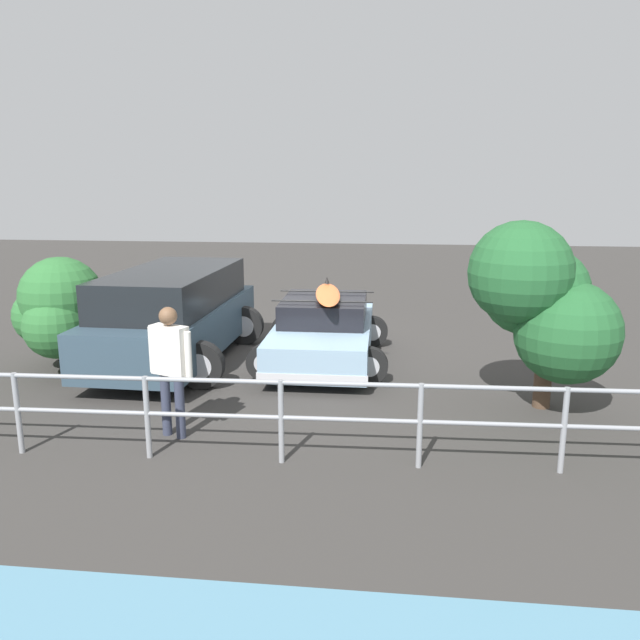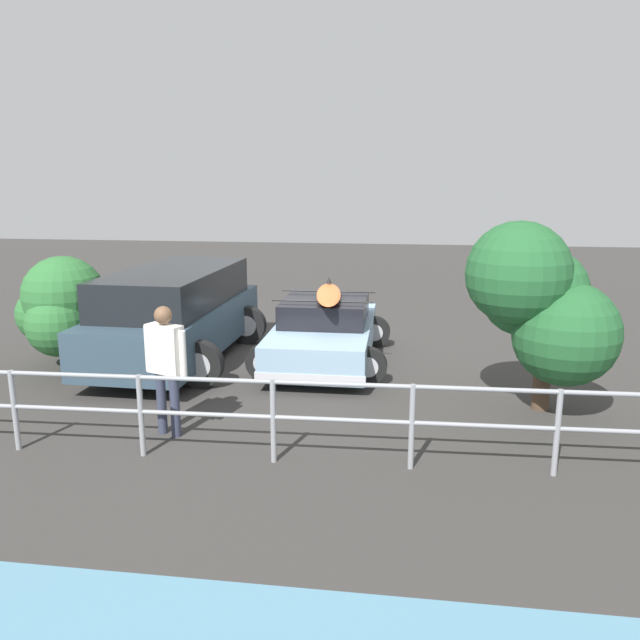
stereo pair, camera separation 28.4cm
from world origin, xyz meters
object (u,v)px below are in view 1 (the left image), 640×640
object	(u,v)px
sedan_car	(324,331)
bush_near_left	(542,300)
suv_car	(175,314)
person_bystander	(170,360)
bush_near_right	(70,315)

from	to	relation	value
sedan_car	bush_near_left	world-z (taller)	bush_near_left
sedan_car	bush_near_left	bearing A→B (deg)	147.25
suv_car	person_bystander	size ratio (longest dim) A/B	2.81
sedan_car	person_bystander	size ratio (longest dim) A/B	2.20
suv_car	bush_near_left	world-z (taller)	bush_near_left
suv_car	person_bystander	xyz separation A→B (m)	(-1.16, 3.46, 0.16)
bush_near_right	sedan_car	bearing A→B (deg)	-168.07
bush_near_right	suv_car	bearing A→B (deg)	-159.18
suv_car	sedan_car	bearing A→B (deg)	-173.87
suv_car	bush_near_right	size ratio (longest dim) A/B	2.10
suv_car	person_bystander	bearing A→B (deg)	108.49
suv_car	bush_near_right	xyz separation A→B (m)	(1.72, 0.66, 0.09)
sedan_car	bush_near_left	distance (m)	4.21
bush_near_left	bush_near_right	size ratio (longest dim) A/B	1.19
person_bystander	bush_near_left	xyz separation A→B (m)	(-5.06, -1.56, 0.61)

